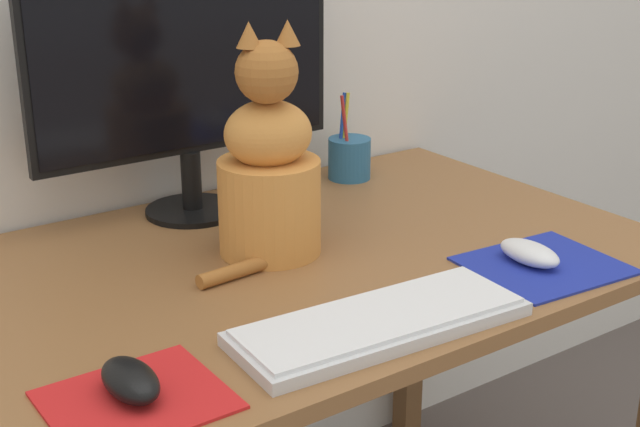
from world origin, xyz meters
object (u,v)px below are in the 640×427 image
Objects in this scene: computer_mouse_right at (530,253)px; pen_cup at (349,157)px; cat at (269,171)px; keyboard at (380,322)px; computer_mouse_left at (130,380)px; monitor at (186,66)px.

computer_mouse_right is 0.64× the size of pen_cup.
computer_mouse_right is 0.30× the size of cat.
keyboard is at bearing -79.04° from cat.
pen_cup is (0.70, 0.52, 0.02)m from computer_mouse_left.
monitor is 0.65m from computer_mouse_right.
monitor reaches higher than computer_mouse_left.
keyboard is at bearing -90.71° from monitor.
pen_cup reaches higher than computer_mouse_right.
computer_mouse_right is (0.32, -0.51, -0.25)m from monitor.
computer_mouse_right is at bearing 9.97° from keyboard.
pen_cup is at bearing 50.82° from cat.
pen_cup is at bearing 85.90° from computer_mouse_right.
pen_cup is at bearing 60.39° from keyboard.
cat is 0.43m from pen_cup.
monitor is 5.41× the size of computer_mouse_left.
monitor is 1.52× the size of cat.
pen_cup reaches higher than computer_mouse_left.
monitor reaches higher than cat.
keyboard is 0.34m from cat.
computer_mouse_left reaches higher than computer_mouse_right.
cat reaches higher than computer_mouse_left.
keyboard is 3.75× the size of computer_mouse_right.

